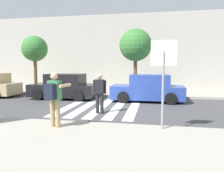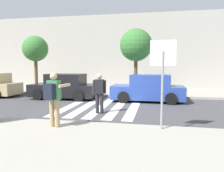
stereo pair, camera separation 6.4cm
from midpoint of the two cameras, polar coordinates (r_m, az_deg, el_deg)
The scene contains 16 objects.
ground_plane at distance 10.86m, azimuth -3.09°, elevation -5.63°, with size 120.00×120.00×0.00m, color #424244.
sidewalk_near at distance 5.29m, azimuth -20.44°, elevation -17.53°, with size 60.00×6.00×0.14m, color #9E998C.
sidewalk_far at distance 16.66m, azimuth 1.91°, elevation -1.43°, with size 60.00×4.80×0.14m, color #9E998C.
building_facade_far at distance 20.92m, azimuth 3.86°, elevation 8.59°, with size 56.00×4.00×6.40m, color #ADA89E.
crosswalk_stripe_0 at distance 11.53m, azimuth -10.62°, elevation -5.03°, with size 0.44×5.20×0.01m, color silver.
crosswalk_stripe_1 at distance 11.26m, azimuth -6.82°, elevation -5.23°, with size 0.44×5.20×0.01m, color silver.
crosswalk_stripe_2 at distance 11.05m, azimuth -2.84°, elevation -5.41°, with size 0.44×5.20×0.01m, color silver.
crosswalk_stripe_3 at distance 10.89m, azimuth 1.27°, elevation -5.57°, with size 0.44×5.20×0.01m, color silver.
crosswalk_stripe_4 at distance 10.78m, azimuth 5.48°, elevation -5.70°, with size 0.44×5.20×0.01m, color silver.
stop_sign at distance 6.77m, azimuth 13.02°, elevation 5.45°, with size 0.76×0.08×2.71m.
photographer_with_backpack at distance 7.07m, azimuth -15.13°, elevation -2.29°, with size 0.67×0.91×1.72m.
pedestrian_crossing at distance 9.43m, azimuth -3.46°, elevation -1.35°, with size 0.58×0.26×1.72m.
parked_car_black at distance 13.85m, azimuth -12.54°, elevation -0.27°, with size 4.10×1.92×1.55m.
parked_car_blue at distance 12.71m, azimuth 9.21°, elevation -0.73°, with size 4.10×1.92×1.55m.
street_tree_west at distance 17.14m, azimuth -19.65°, elevation 9.05°, with size 1.86×1.86×4.07m.
street_tree_center at distance 14.88m, azimuth 6.04°, elevation 10.49°, with size 2.16×2.16×4.35m.
Camera 1 is at (2.56, -10.33, 2.12)m, focal length 35.00 mm.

